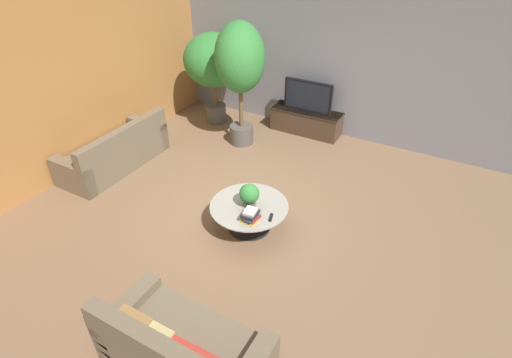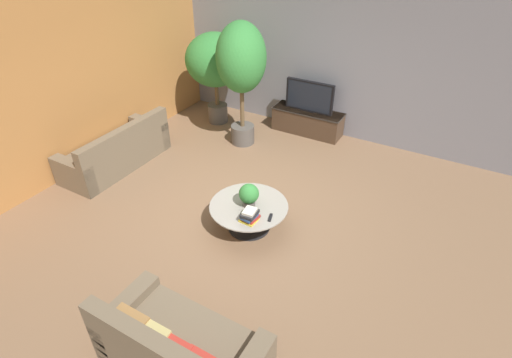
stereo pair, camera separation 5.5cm
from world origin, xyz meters
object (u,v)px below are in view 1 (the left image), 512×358
Objects in this scene: couch_near_entry at (182,351)px; potted_plant_tabletop at (249,195)px; media_console at (306,121)px; couch_by_wall at (116,153)px; television at (308,96)px; coffee_table at (249,212)px; potted_palm_corner at (240,64)px; potted_palm_tall at (213,62)px.

potted_plant_tabletop is at bearing -76.90° from couch_near_entry.
couch_by_wall reaches higher than media_console.
potted_plant_tabletop is (0.50, -3.24, -0.20)m from television.
television reaches higher than media_console.
couch_by_wall is 1.20× the size of couch_near_entry.
couch_by_wall is 4.30m from couch_near_entry.
coffee_table is 0.31m from potted_plant_tabletop.
television is at bearing 98.81° from potted_plant_tabletop.
couch_near_entry reaches higher than coffee_table.
coffee_table is at bearing 84.15° from couch_by_wall.
coffee_table is at bearing -81.25° from media_console.
media_console is at bearing 47.96° from potted_palm_corner.
media_console is 1.30× the size of coffee_table.
potted_palm_corner reaches higher than media_console.
couch_by_wall is at bearing -129.86° from television.
couch_near_entry is at bearing -65.98° from potted_palm_corner.
television is 0.52× the size of potted_palm_tall.
potted_plant_tabletop is at bearing -56.50° from potted_palm_corner.
couch_near_entry reaches higher than media_console.
potted_palm_corner is at bearing 123.42° from coffee_table.
potted_palm_tall is (-2.95, 4.97, 1.04)m from couch_near_entry.
couch_near_entry is at bearing -76.82° from coffee_table.
coffee_table is at bearing -56.58° from potted_palm_corner.
couch_by_wall is 1.05× the size of potted_palm_tall.
coffee_table is at bearing -81.24° from television.
potted_palm_tall is at bearing -165.69° from television.
television is at bearing -90.00° from media_console.
couch_near_entry is at bearing -79.43° from television.
couch_by_wall is at bearing -102.12° from potted_palm_tall.
coffee_table is 0.68× the size of couch_near_entry.
television reaches higher than couch_by_wall.
media_console is at bearing 14.36° from potted_palm_tall.
television reaches higher than couch_near_entry.
potted_palm_corner is (0.98, -0.56, 0.28)m from potted_palm_tall.
couch_near_entry is 0.71× the size of potted_palm_corner.
television is 2.06m from potted_palm_tall.
television is at bearing 14.31° from potted_palm_tall.
potted_palm_tall reaches higher than potted_plant_tabletop.
media_console is 0.88× the size of couch_near_entry.
potted_palm_corner is at bearing -132.08° from television.
couch_by_wall is at bearing 174.19° from potted_plant_tabletop.
potted_palm_tall reaches higher than media_console.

